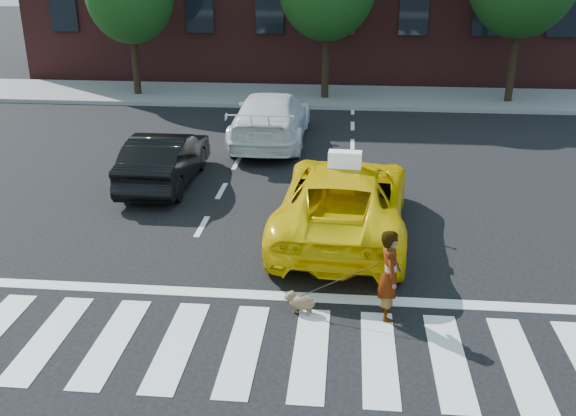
% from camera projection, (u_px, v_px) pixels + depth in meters
% --- Properties ---
extents(ground, '(120.00, 120.00, 0.00)m').
position_uv_depth(ground, '(243.00, 349.00, 9.51)').
color(ground, black).
rests_on(ground, ground).
extents(crosswalk, '(13.00, 2.40, 0.01)m').
position_uv_depth(crosswalk, '(243.00, 349.00, 9.50)').
color(crosswalk, silver).
rests_on(crosswalk, ground).
extents(stop_line, '(12.00, 0.30, 0.01)m').
position_uv_depth(stop_line, '(258.00, 295.00, 10.98)').
color(stop_line, silver).
rests_on(stop_line, ground).
extents(sidewalk_far, '(30.00, 4.00, 0.15)m').
position_uv_depth(sidewalk_far, '(313.00, 96.00, 25.64)').
color(sidewalk_far, slate).
rests_on(sidewalk_far, ground).
extents(taxi, '(2.85, 5.60, 1.51)m').
position_uv_depth(taxi, '(344.00, 199.00, 13.13)').
color(taxi, yellow).
rests_on(taxi, ground).
extents(black_sedan, '(1.42, 4.03, 1.33)m').
position_uv_depth(black_sedan, '(165.00, 159.00, 15.99)').
color(black_sedan, black).
rests_on(black_sedan, ground).
extents(white_suv, '(2.16, 5.30, 1.54)m').
position_uv_depth(white_suv, '(271.00, 118.00, 19.45)').
color(white_suv, white).
rests_on(white_suv, ground).
extents(woman, '(0.40, 0.58, 1.52)m').
position_uv_depth(woman, '(390.00, 275.00, 10.05)').
color(woman, '#999999').
rests_on(woman, ground).
extents(dog, '(0.57, 0.37, 0.34)m').
position_uv_depth(dog, '(300.00, 302.00, 10.40)').
color(dog, '#957A4C').
rests_on(dog, ground).
extents(taxi_sign, '(0.67, 0.32, 0.32)m').
position_uv_depth(taxi_sign, '(345.00, 159.00, 12.60)').
color(taxi_sign, white).
rests_on(taxi_sign, taxi).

